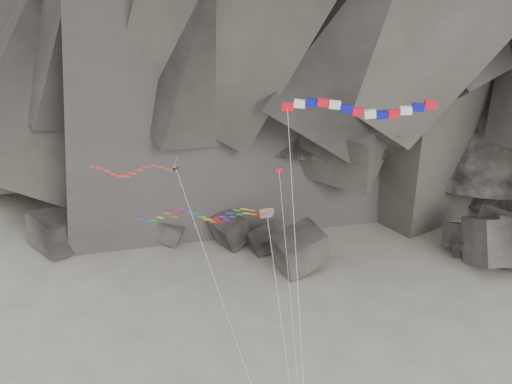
# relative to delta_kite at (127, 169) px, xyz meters

# --- Properties ---
(boulder_field) EXTENTS (74.62, 16.70, 9.13)m
(boulder_field) POSITION_rel_delta_kite_xyz_m (16.19, 30.18, -21.65)
(boulder_field) COLOR #47423F
(boulder_field) RESTS_ON ground
(delta_kite) EXTENTS (21.21, 17.26, 24.40)m
(delta_kite) POSITION_rel_delta_kite_xyz_m (0.00, 0.00, 0.00)
(delta_kite) COLOR red
(delta_kite) RESTS_ON ground
(banner_kite) EXTENTS (10.88, 13.63, 30.29)m
(banner_kite) POSITION_rel_delta_kite_xyz_m (18.82, -3.79, 6.73)
(banner_kite) COLOR red
(banner_kite) RESTS_ON ground
(parafoil_kite) EXTENTS (17.24, 16.71, 20.20)m
(parafoil_kite) POSITION_rel_delta_kite_xyz_m (5.95, -0.26, -3.78)
(parafoil_kite) COLOR #E0BC0C
(parafoil_kite) RESTS_ON ground
(pennant_kite) EXTENTS (4.07, 11.41, 25.36)m
(pennant_kite) POSITION_rel_delta_kite_xyz_m (14.58, -8.76, -5.33)
(pennant_kite) COLOR red
(pennant_kite) RESTS_ON ground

